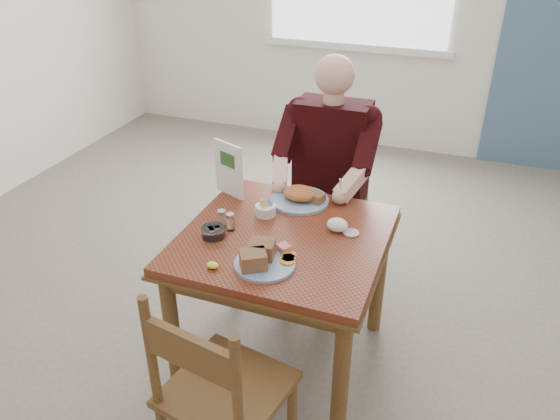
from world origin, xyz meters
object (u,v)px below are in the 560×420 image
at_px(chair_far, 330,207).
at_px(chair_near, 220,395).
at_px(diner, 328,162).
at_px(far_plate, 301,197).
at_px(table, 284,255).
at_px(near_plate, 262,258).

bearing_deg(chair_far, chair_near, -89.53).
distance_m(diner, far_plate, 0.39).
bearing_deg(diner, far_plate, -93.99).
height_order(table, chair_near, chair_near).
height_order(table, chair_far, chair_far).
height_order(table, far_plate, far_plate).
xyz_separation_m(chair_far, diner, (0.00, -0.09, 0.33)).
distance_m(chair_near, near_plate, 0.56).
height_order(near_plate, far_plate, near_plate).
bearing_deg(chair_far, far_plate, -93.24).
relative_size(near_plate, far_plate, 0.96).
xyz_separation_m(table, diner, (0.00, 0.71, 0.17)).
relative_size(diner, far_plate, 3.92).
distance_m(table, diner, 0.73).
bearing_deg(chair_far, near_plate, -90.23).
height_order(table, near_plate, near_plate).
distance_m(table, chair_near, 0.74).
height_order(chair_near, diner, diner).
bearing_deg(near_plate, table, 89.05).
bearing_deg(chair_near, near_plate, 92.04).
relative_size(chair_near, near_plate, 2.81).
xyz_separation_m(chair_near, near_plate, (-0.02, 0.47, 0.30)).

